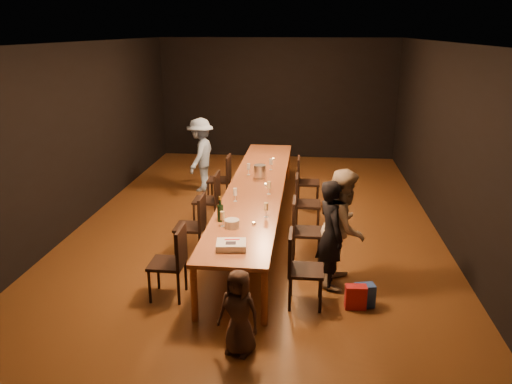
# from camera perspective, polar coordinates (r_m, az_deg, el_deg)

# --- Properties ---
(ground) EXTENTS (10.00, 10.00, 0.00)m
(ground) POSITION_cam_1_polar(r_m,az_deg,el_deg) (8.47, 0.06, -4.03)
(ground) COLOR #452511
(ground) RESTS_ON ground
(room_shell) EXTENTS (6.04, 10.04, 3.02)m
(room_shell) POSITION_cam_1_polar(r_m,az_deg,el_deg) (7.92, 0.06, 10.02)
(room_shell) COLOR black
(room_shell) RESTS_ON ground
(table) EXTENTS (0.90, 6.00, 0.75)m
(table) POSITION_cam_1_polar(r_m,az_deg,el_deg) (8.23, 0.06, 0.50)
(table) COLOR brown
(table) RESTS_ON ground
(chair_right_0) EXTENTS (0.42, 0.42, 0.93)m
(chair_right_0) POSITION_cam_1_polar(r_m,az_deg,el_deg) (6.05, 5.72, -8.79)
(chair_right_0) COLOR black
(chair_right_0) RESTS_ON ground
(chair_right_1) EXTENTS (0.42, 0.42, 0.93)m
(chair_right_1) POSITION_cam_1_polar(r_m,az_deg,el_deg) (7.14, 5.84, -4.44)
(chair_right_1) COLOR black
(chair_right_1) RESTS_ON ground
(chair_right_2) EXTENTS (0.42, 0.42, 0.93)m
(chair_right_2) POSITION_cam_1_polar(r_m,az_deg,el_deg) (8.26, 5.93, -1.26)
(chair_right_2) COLOR black
(chair_right_2) RESTS_ON ground
(chair_right_3) EXTENTS (0.42, 0.42, 0.93)m
(chair_right_3) POSITION_cam_1_polar(r_m,az_deg,el_deg) (9.40, 6.00, 1.15)
(chair_right_3) COLOR black
(chair_right_3) RESTS_ON ground
(chair_left_0) EXTENTS (0.42, 0.42, 0.93)m
(chair_left_0) POSITION_cam_1_polar(r_m,az_deg,el_deg) (6.28, -10.14, -7.94)
(chair_left_0) COLOR black
(chair_left_0) RESTS_ON ground
(chair_left_1) EXTENTS (0.42, 0.42, 0.93)m
(chair_left_1) POSITION_cam_1_polar(r_m,az_deg,el_deg) (7.34, -7.58, -3.88)
(chair_left_1) COLOR black
(chair_left_1) RESTS_ON ground
(chair_left_2) EXTENTS (0.42, 0.42, 0.93)m
(chair_left_2) POSITION_cam_1_polar(r_m,az_deg,el_deg) (8.43, -5.69, -0.85)
(chair_left_2) COLOR black
(chair_left_2) RESTS_ON ground
(chair_left_3) EXTENTS (0.42, 0.42, 0.93)m
(chair_left_3) POSITION_cam_1_polar(r_m,az_deg,el_deg) (9.55, -4.25, 1.48)
(chair_left_3) COLOR black
(chair_left_3) RESTS_ON ground
(woman_birthday) EXTENTS (0.50, 0.61, 1.44)m
(woman_birthday) POSITION_cam_1_polar(r_m,az_deg,el_deg) (6.40, 8.54, -4.83)
(woman_birthday) COLOR black
(woman_birthday) RESTS_ON ground
(woman_tan) EXTENTS (0.75, 0.87, 1.54)m
(woman_tan) POSITION_cam_1_polar(r_m,az_deg,el_deg) (6.52, 9.99, -3.99)
(woman_tan) COLOR #C8B496
(woman_tan) RESTS_ON ground
(man_blue) EXTENTS (0.67, 1.03, 1.50)m
(man_blue) POSITION_cam_1_polar(r_m,az_deg,el_deg) (10.26, -6.34, 4.25)
(man_blue) COLOR #88A8D3
(man_blue) RESTS_ON ground
(child) EXTENTS (0.52, 0.42, 0.92)m
(child) POSITION_cam_1_polar(r_m,az_deg,el_deg) (5.20, -1.97, -13.57)
(child) COLOR #3E2B23
(child) RESTS_ON ground
(gift_bag_red) EXTENTS (0.26, 0.15, 0.30)m
(gift_bag_red) POSITION_cam_1_polar(r_m,az_deg,el_deg) (6.20, 11.32, -11.69)
(gift_bag_red) COLOR #B41B1E
(gift_bag_red) RESTS_ON ground
(gift_bag_blue) EXTENTS (0.26, 0.20, 0.29)m
(gift_bag_blue) POSITION_cam_1_polar(r_m,az_deg,el_deg) (6.27, 12.30, -11.46)
(gift_bag_blue) COLOR #24469F
(gift_bag_blue) RESTS_ON ground
(birthday_cake) EXTENTS (0.38, 0.32, 0.08)m
(birthday_cake) POSITION_cam_1_polar(r_m,az_deg,el_deg) (5.87, -2.85, -6.08)
(birthday_cake) COLOR white
(birthday_cake) RESTS_ON table
(plate_stack) EXTENTS (0.23, 0.23, 0.11)m
(plate_stack) POSITION_cam_1_polar(r_m,az_deg,el_deg) (6.45, -2.77, -3.63)
(plate_stack) COLOR silver
(plate_stack) RESTS_ON table
(champagne_bottle) EXTENTS (0.11, 0.11, 0.35)m
(champagne_bottle) POSITION_cam_1_polar(r_m,az_deg,el_deg) (6.63, -4.10, -1.95)
(champagne_bottle) COLOR black
(champagne_bottle) RESTS_ON table
(ice_bucket) EXTENTS (0.24, 0.24, 0.23)m
(ice_bucket) POSITION_cam_1_polar(r_m,az_deg,el_deg) (8.58, 0.43, 2.37)
(ice_bucket) COLOR silver
(ice_bucket) RESTS_ON table
(wineglass_0) EXTENTS (0.06, 0.06, 0.21)m
(wineglass_0) POSITION_cam_1_polar(r_m,az_deg,el_deg) (6.48, -3.86, -3.10)
(wineglass_0) COLOR beige
(wineglass_0) RESTS_ON table
(wineglass_1) EXTENTS (0.06, 0.06, 0.21)m
(wineglass_1) POSITION_cam_1_polar(r_m,az_deg,el_deg) (6.78, 1.15, -2.07)
(wineglass_1) COLOR beige
(wineglass_1) RESTS_ON table
(wineglass_2) EXTENTS (0.06, 0.06, 0.21)m
(wineglass_2) POSITION_cam_1_polar(r_m,az_deg,el_deg) (7.40, -2.39, -0.32)
(wineglass_2) COLOR silver
(wineglass_2) RESTS_ON table
(wineglass_3) EXTENTS (0.06, 0.06, 0.21)m
(wineglass_3) POSITION_cam_1_polar(r_m,az_deg,el_deg) (7.72, 1.48, 0.48)
(wineglass_3) COLOR beige
(wineglass_3) RESTS_ON table
(wineglass_4) EXTENTS (0.06, 0.06, 0.21)m
(wineglass_4) POSITION_cam_1_polar(r_m,az_deg,el_deg) (8.76, -0.85, 2.62)
(wineglass_4) COLOR silver
(wineglass_4) RESTS_ON table
(wineglass_5) EXTENTS (0.06, 0.06, 0.21)m
(wineglass_5) POSITION_cam_1_polar(r_m,az_deg,el_deg) (9.08, 1.71, 3.18)
(wineglass_5) COLOR silver
(wineglass_5) RESTS_ON table
(tealight_near) EXTENTS (0.05, 0.05, 0.03)m
(tealight_near) POSITION_cam_1_polar(r_m,az_deg,el_deg) (6.56, -0.26, -3.61)
(tealight_near) COLOR #B2B7B2
(tealight_near) RESTS_ON table
(tealight_mid) EXTENTS (0.05, 0.05, 0.03)m
(tealight_mid) POSITION_cam_1_polar(r_m,az_deg,el_deg) (8.18, 1.09, 0.85)
(tealight_mid) COLOR #B2B7B2
(tealight_mid) RESTS_ON table
(tealight_far) EXTENTS (0.05, 0.05, 0.03)m
(tealight_far) POSITION_cam_1_polar(r_m,az_deg,el_deg) (9.79, 1.97, 3.76)
(tealight_far) COLOR #B2B7B2
(tealight_far) RESTS_ON table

